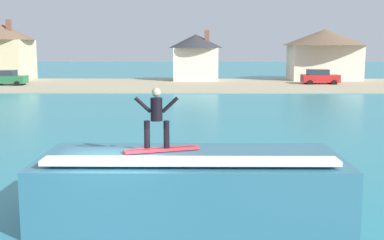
{
  "coord_description": "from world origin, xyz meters",
  "views": [
    {
      "loc": [
        2.05,
        -11.83,
        4.72
      ],
      "look_at": [
        1.9,
        5.22,
        2.11
      ],
      "focal_mm": 45.97,
      "sensor_mm": 36.0,
      "label": 1
    }
  ],
  "objects_px": {
    "car_near_shore": "(8,78)",
    "house_small_cottage": "(196,54)",
    "wave_crest": "(191,185)",
    "car_far_shore": "(320,77)",
    "surfer": "(157,115)",
    "house_gabled_white": "(324,50)",
    "surfboard": "(162,149)"
  },
  "relations": [
    {
      "from": "surfboard",
      "to": "car_far_shore",
      "type": "distance_m",
      "value": 48.5
    },
    {
      "from": "house_small_cottage",
      "to": "wave_crest",
      "type": "bearing_deg",
      "value": -90.12
    },
    {
      "from": "house_gabled_white",
      "to": "house_small_cottage",
      "type": "height_order",
      "value": "house_gabled_white"
    },
    {
      "from": "wave_crest",
      "to": "house_small_cottage",
      "type": "bearing_deg",
      "value": 89.88
    },
    {
      "from": "surfer",
      "to": "house_gabled_white",
      "type": "xyz_separation_m",
      "value": [
        18.07,
        52.83,
        1.23
      ]
    },
    {
      "from": "surfer",
      "to": "house_small_cottage",
      "type": "bearing_deg",
      "value": 88.87
    },
    {
      "from": "surfboard",
      "to": "car_near_shore",
      "type": "distance_m",
      "value": 48.62
    },
    {
      "from": "surfboard",
      "to": "car_far_shore",
      "type": "height_order",
      "value": "surfboard"
    },
    {
      "from": "wave_crest",
      "to": "house_gabled_white",
      "type": "xyz_separation_m",
      "value": [
        17.16,
        52.68,
        3.21
      ]
    },
    {
      "from": "surfboard",
      "to": "surfer",
      "type": "distance_m",
      "value": 0.95
    },
    {
      "from": "house_gabled_white",
      "to": "car_far_shore",
      "type": "bearing_deg",
      "value": -107.88
    },
    {
      "from": "house_small_cottage",
      "to": "car_near_shore",
      "type": "bearing_deg",
      "value": -160.11
    },
    {
      "from": "car_near_shore",
      "to": "house_small_cottage",
      "type": "height_order",
      "value": "house_small_cottage"
    },
    {
      "from": "wave_crest",
      "to": "car_far_shore",
      "type": "relative_size",
      "value": 1.88
    },
    {
      "from": "surfer",
      "to": "car_far_shore",
      "type": "relative_size",
      "value": 0.37
    },
    {
      "from": "house_small_cottage",
      "to": "surfer",
      "type": "bearing_deg",
      "value": -91.13
    },
    {
      "from": "wave_crest",
      "to": "house_small_cottage",
      "type": "relative_size",
      "value": 1.16
    },
    {
      "from": "car_far_shore",
      "to": "house_small_cottage",
      "type": "relative_size",
      "value": 0.62
    },
    {
      "from": "surfer",
      "to": "car_far_shore",
      "type": "xyz_separation_m",
      "value": [
        15.82,
        45.84,
        -1.93
      ]
    },
    {
      "from": "car_far_shore",
      "to": "house_gabled_white",
      "type": "relative_size",
      "value": 0.39
    },
    {
      "from": "surfboard",
      "to": "car_near_shore",
      "type": "bearing_deg",
      "value": 115.54
    },
    {
      "from": "wave_crest",
      "to": "surfboard",
      "type": "xyz_separation_m",
      "value": [
        -0.78,
        -0.19,
        1.04
      ]
    },
    {
      "from": "wave_crest",
      "to": "house_gabled_white",
      "type": "distance_m",
      "value": 55.5
    },
    {
      "from": "surfer",
      "to": "house_small_cottage",
      "type": "distance_m",
      "value": 51.73
    },
    {
      "from": "wave_crest",
      "to": "car_near_shore",
      "type": "xyz_separation_m",
      "value": [
        -21.73,
        43.66,
        0.05
      ]
    },
    {
      "from": "wave_crest",
      "to": "house_gabled_white",
      "type": "bearing_deg",
      "value": 71.96
    },
    {
      "from": "house_small_cottage",
      "to": "house_gabled_white",
      "type": "bearing_deg",
      "value": 3.75
    },
    {
      "from": "wave_crest",
      "to": "surfer",
      "type": "bearing_deg",
      "value": -170.63
    },
    {
      "from": "surfboard",
      "to": "house_gabled_white",
      "type": "relative_size",
      "value": 0.19
    },
    {
      "from": "car_far_shore",
      "to": "house_gabled_white",
      "type": "distance_m",
      "value": 8.0
    },
    {
      "from": "car_near_shore",
      "to": "house_gabled_white",
      "type": "relative_size",
      "value": 0.37
    },
    {
      "from": "car_far_shore",
      "to": "house_small_cottage",
      "type": "height_order",
      "value": "house_small_cottage"
    }
  ]
}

